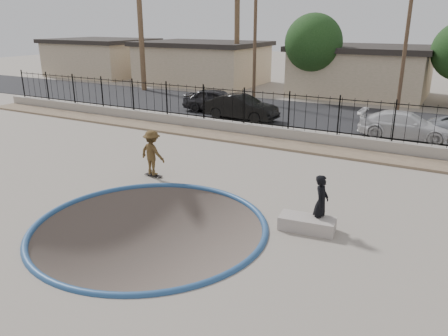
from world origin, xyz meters
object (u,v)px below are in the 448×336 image
videographer (321,202)px  car_c (406,125)px  skateboard (154,175)px  car_b (241,107)px  skater (152,155)px  car_a (217,100)px  concrete_ledge (307,224)px

videographer → car_c: videographer is taller
skateboard → car_b: car_b is taller
skater → videographer: size_ratio=1.06×
videographer → car_a: 17.39m
concrete_ledge → car_b: 14.90m
videographer → car_c: bearing=-3.9°
skateboard → car_a: size_ratio=0.17×
car_a → car_c: bearing=-101.7°
car_b → car_c: (9.39, 0.00, -0.07)m
skater → car_a: size_ratio=0.39×
skateboard → videographer: (7.04, -1.25, 0.77)m
skater → car_c: bearing=-118.3°
car_c → concrete_ledge: bearing=174.3°
skateboard → car_b: bearing=98.6°
car_c → car_b: bearing=89.2°
skater → videographer: (7.04, -1.25, -0.05)m
skater → concrete_ledge: size_ratio=1.10×
concrete_ledge → car_a: car_a is taller
car_c → skateboard: bearing=143.3°
car_b → car_c: 9.39m
car_b → skater: bearing=-169.6°
car_b → car_c: bearing=-88.0°
car_b → skateboard: bearing=-169.6°
skater → concrete_ledge: (6.75, -1.52, -0.68)m
skateboard → car_a: bearing=108.8°
videographer → concrete_ledge: bearing=133.3°
skater → car_b: 10.92m
car_a → skateboard: bearing=-166.8°
skater → skateboard: skater is taller
concrete_ledge → videographer: bearing=43.6°
skater → car_b: (-1.59, 10.81, -0.10)m
concrete_ledge → car_a: size_ratio=0.36×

